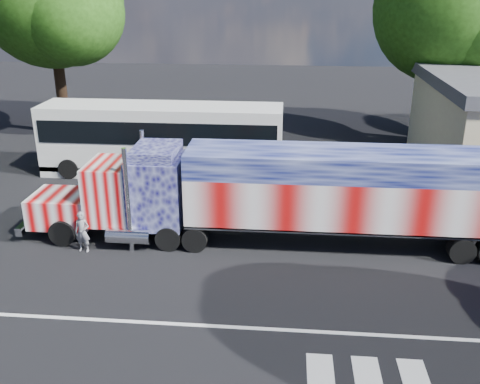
# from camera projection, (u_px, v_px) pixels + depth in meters

# --- Properties ---
(ground) EXTENTS (100.00, 100.00, 0.00)m
(ground) POSITION_uv_depth(u_px,v_px,m) (232.00, 275.00, 18.47)
(ground) COLOR black
(lane_markings) EXTENTS (30.00, 2.67, 0.01)m
(lane_markings) POSITION_uv_depth(u_px,v_px,m) (279.00, 346.00, 14.83)
(lane_markings) COLOR silver
(lane_markings) RESTS_ON ground
(semi_truck) EXTENTS (18.86, 2.98, 4.02)m
(semi_truck) POSITION_uv_depth(u_px,v_px,m) (288.00, 193.00, 20.03)
(semi_truck) COLOR black
(semi_truck) RESTS_ON ground
(coach_bus) EXTENTS (12.41, 2.89, 3.61)m
(coach_bus) POSITION_uv_depth(u_px,v_px,m) (162.00, 139.00, 27.66)
(coach_bus) COLOR silver
(coach_bus) RESTS_ON ground
(woman) EXTENTS (0.60, 0.42, 1.57)m
(woman) POSITION_uv_depth(u_px,v_px,m) (82.00, 232.00, 19.83)
(woman) COLOR slate
(woman) RESTS_ON ground
(tree_ne_a) EXTENTS (8.96, 8.54, 12.21)m
(tree_ne_a) POSITION_uv_depth(u_px,v_px,m) (449.00, 10.00, 31.20)
(tree_ne_a) COLOR black
(tree_ne_a) RESTS_ON ground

